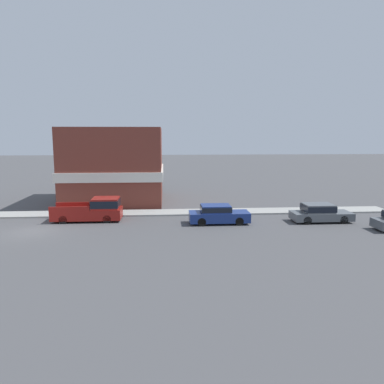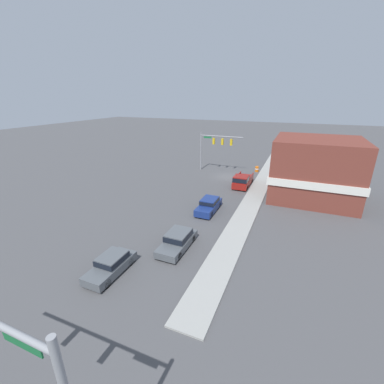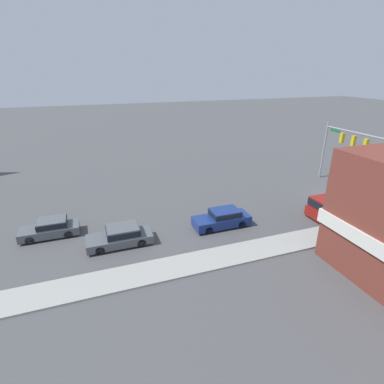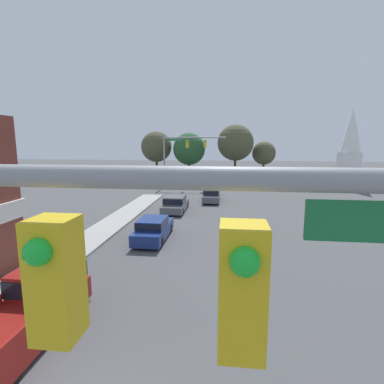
{
  "view_description": "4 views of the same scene",
  "coord_description": "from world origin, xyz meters",
  "px_view_note": "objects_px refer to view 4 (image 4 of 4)",
  "views": [
    {
      "loc": [
        27.11,
        9.78,
        7.03
      ],
      "look_at": [
        0.18,
        11.71,
        2.82
      ],
      "focal_mm": 35.0,
      "sensor_mm": 36.0,
      "label": 1
    },
    {
      "loc": [
        -10.27,
        39.61,
        12.51
      ],
      "look_at": [
        -0.25,
        15.78,
        2.81
      ],
      "focal_mm": 24.0,
      "sensor_mm": 36.0,
      "label": 2
    },
    {
      "loc": [
        -21.49,
        23.72,
        12.13
      ],
      "look_at": [
        -0.44,
        16.17,
        2.98
      ],
      "focal_mm": 28.0,
      "sensor_mm": 36.0,
      "label": 3
    },
    {
      "loc": [
        3.26,
        -4.7,
        6.4
      ],
      "look_at": [
        0.72,
        16.16,
        2.88
      ],
      "focal_mm": 28.0,
      "sensor_mm": 36.0,
      "label": 4
    }
  ],
  "objects_px": {
    "car_lead": "(153,228)",
    "car_second_ahead": "(175,203)",
    "pickup_truck_parked": "(32,306)",
    "car_oncoming": "(212,195)"
  },
  "relations": [
    {
      "from": "car_oncoming",
      "to": "car_second_ahead",
      "type": "bearing_deg",
      "value": 58.23
    },
    {
      "from": "car_oncoming",
      "to": "pickup_truck_parked",
      "type": "distance_m",
      "value": 23.72
    },
    {
      "from": "car_lead",
      "to": "car_second_ahead",
      "type": "distance_m",
      "value": 8.28
    },
    {
      "from": "car_lead",
      "to": "car_oncoming",
      "type": "bearing_deg",
      "value": 76.88
    },
    {
      "from": "car_oncoming",
      "to": "car_second_ahead",
      "type": "xyz_separation_m",
      "value": [
        -3.1,
        -5.0,
        0.02
      ]
    },
    {
      "from": "car_oncoming",
      "to": "car_lead",
      "type": "bearing_deg",
      "value": 76.88
    },
    {
      "from": "car_second_ahead",
      "to": "car_oncoming",
      "type": "bearing_deg",
      "value": 58.23
    },
    {
      "from": "car_second_ahead",
      "to": "pickup_truck_parked",
      "type": "bearing_deg",
      "value": -95.25
    },
    {
      "from": "pickup_truck_parked",
      "to": "car_lead",
      "type": "bearing_deg",
      "value": 80.43
    },
    {
      "from": "car_lead",
      "to": "car_second_ahead",
      "type": "bearing_deg",
      "value": 90.02
    }
  ]
}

